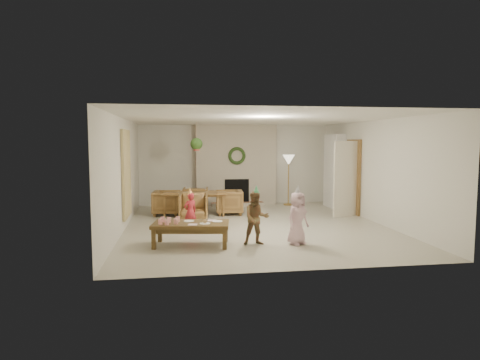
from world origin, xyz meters
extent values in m
plane|color=#B7B29E|center=(0.00, 0.00, 0.00)|extent=(7.00, 7.00, 0.00)
plane|color=white|center=(0.00, 0.00, 2.50)|extent=(7.00, 7.00, 0.00)
plane|color=silver|center=(0.00, 3.50, 1.25)|extent=(7.00, 0.00, 7.00)
plane|color=silver|center=(0.00, -3.50, 1.25)|extent=(7.00, 0.00, 7.00)
plane|color=silver|center=(-3.00, 0.00, 1.25)|extent=(0.00, 7.00, 7.00)
plane|color=silver|center=(3.00, 0.00, 1.25)|extent=(0.00, 7.00, 7.00)
cube|color=#4E1A14|center=(0.00, 3.30, 1.25)|extent=(2.50, 0.40, 2.50)
cube|color=brown|center=(0.00, 2.95, 0.06)|extent=(1.60, 0.30, 0.12)
cube|color=black|center=(0.00, 3.12, 0.45)|extent=(0.75, 0.12, 0.75)
torus|color=#1F3A15|center=(0.00, 3.07, 1.55)|extent=(0.54, 0.10, 0.54)
cylinder|color=gold|center=(1.62, 3.00, 0.02)|extent=(0.29, 0.29, 0.03)
cylinder|color=gold|center=(1.62, 3.00, 0.73)|extent=(0.03, 0.03, 1.42)
cone|color=beige|center=(1.62, 3.00, 1.42)|extent=(0.38, 0.38, 0.31)
cube|color=white|center=(2.84, 2.30, 1.10)|extent=(0.30, 1.00, 2.20)
cube|color=white|center=(2.82, 2.30, 0.45)|extent=(0.30, 0.92, 0.03)
cube|color=white|center=(2.82, 2.30, 0.85)|extent=(0.30, 0.92, 0.03)
cube|color=white|center=(2.82, 2.30, 1.25)|extent=(0.30, 0.92, 0.03)
cube|color=white|center=(2.82, 2.30, 1.65)|extent=(0.30, 0.92, 0.03)
cube|color=#A1261D|center=(2.80, 2.15, 0.59)|extent=(0.20, 0.40, 0.24)
cube|color=#286195|center=(2.80, 2.35, 0.99)|extent=(0.20, 0.44, 0.24)
cube|color=gold|center=(2.80, 2.20, 1.38)|extent=(0.20, 0.36, 0.22)
cube|color=brown|center=(2.96, 1.20, 1.02)|extent=(0.05, 0.86, 2.04)
cube|color=beige|center=(2.58, 0.82, 1.00)|extent=(0.77, 0.32, 2.00)
cube|color=beige|center=(-2.96, 0.20, 1.25)|extent=(0.06, 1.20, 2.00)
imported|color=brown|center=(-1.36, 1.69, 0.30)|extent=(1.78, 1.08, 0.60)
imported|color=brown|center=(-1.42, 0.94, 0.33)|extent=(0.76, 0.78, 0.67)
imported|color=brown|center=(-1.30, 2.44, 0.33)|extent=(0.76, 0.78, 0.67)
imported|color=brown|center=(-2.11, 1.75, 0.33)|extent=(0.78, 0.76, 0.67)
imported|color=brown|center=(-0.42, 1.62, 0.33)|extent=(0.78, 0.76, 0.67)
cylinder|color=tan|center=(-1.30, 1.50, 2.15)|extent=(0.01, 0.01, 0.70)
cylinder|color=#A83F36|center=(-1.30, 1.50, 1.80)|extent=(0.16, 0.16, 0.12)
sphere|color=#254617|center=(-1.30, 1.50, 1.92)|extent=(0.32, 0.32, 0.32)
cube|color=brown|center=(-1.55, -1.68, 0.41)|extent=(1.53, 0.92, 0.07)
cube|color=brown|center=(-1.55, -1.68, 0.33)|extent=(1.40, 0.80, 0.09)
cube|color=brown|center=(-2.24, -1.88, 0.19)|extent=(0.09, 0.09, 0.38)
cube|color=brown|center=(-0.95, -2.07, 0.19)|extent=(0.09, 0.09, 0.38)
cube|color=brown|center=(-2.16, -1.30, 0.19)|extent=(0.09, 0.09, 0.38)
cube|color=brown|center=(-0.87, -1.49, 0.19)|extent=(0.09, 0.09, 0.38)
cylinder|color=white|center=(-2.12, -1.76, 0.49)|extent=(0.09, 0.09, 0.10)
cylinder|color=white|center=(-2.09, -1.55, 0.49)|extent=(0.09, 0.09, 0.10)
cylinder|color=white|center=(-2.00, -1.84, 0.49)|extent=(0.09, 0.09, 0.10)
cylinder|color=white|center=(-1.97, -1.62, 0.49)|extent=(0.09, 0.09, 0.10)
cylinder|color=white|center=(-1.84, -1.77, 0.49)|extent=(0.09, 0.09, 0.10)
cylinder|color=white|center=(-1.80, -1.56, 0.49)|extent=(0.09, 0.09, 0.10)
cylinder|color=white|center=(-1.59, -1.54, 0.45)|extent=(0.23, 0.23, 0.01)
cylinder|color=white|center=(-1.30, -1.83, 0.45)|extent=(0.23, 0.23, 0.01)
cylinder|color=white|center=(-1.05, -1.65, 0.45)|extent=(0.23, 0.23, 0.01)
sphere|color=tan|center=(-1.30, -1.83, 0.49)|extent=(0.09, 0.09, 0.08)
cube|color=#DCA2AF|center=(-1.53, -1.89, 0.45)|extent=(0.19, 0.19, 0.01)
cube|color=#DCA2AF|center=(-1.14, -1.54, 0.45)|extent=(0.19, 0.19, 0.01)
imported|color=#AD252C|center=(-1.53, -0.41, 0.43)|extent=(0.37, 0.33, 0.86)
cone|color=#F8EB52|center=(-1.53, -0.41, 0.90)|extent=(0.14, 0.14, 0.16)
imported|color=maroon|center=(-0.31, -1.81, 0.52)|extent=(0.50, 0.39, 1.04)
cone|color=#4FB872|center=(-0.31, -1.81, 1.07)|extent=(0.16, 0.16, 0.17)
imported|color=beige|center=(0.48, -1.88, 0.51)|extent=(0.59, 0.54, 1.02)
cone|color=#AAA8AF|center=(0.48, -1.88, 1.06)|extent=(0.17, 0.17, 0.18)
camera|label=1|loc=(-1.76, -9.47, 1.97)|focal=30.85mm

